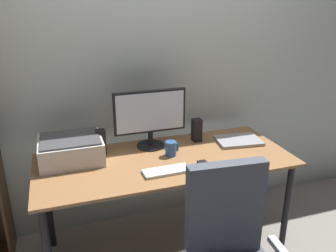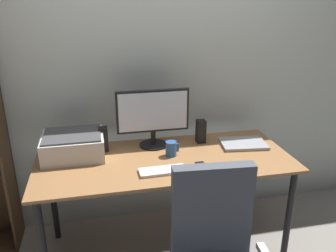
{
  "view_description": "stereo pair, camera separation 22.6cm",
  "coord_description": "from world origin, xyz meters",
  "px_view_note": "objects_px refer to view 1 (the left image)",
  "views": [
    {
      "loc": [
        -0.65,
        -2.0,
        1.76
      ],
      "look_at": [
        0.03,
        0.02,
        0.96
      ],
      "focal_mm": 37.21,
      "sensor_mm": 36.0,
      "label": 1
    },
    {
      "loc": [
        -0.43,
        -2.06,
        1.76
      ],
      "look_at": [
        0.03,
        0.02,
        0.96
      ],
      "focal_mm": 37.21,
      "sensor_mm": 36.0,
      "label": 2
    }
  ],
  "objects_px": {
    "desk": "(165,169)",
    "monitor": "(150,115)",
    "laptop": "(238,141)",
    "printer": "(71,149)",
    "mouse": "(204,165)",
    "coffee_mug": "(171,149)",
    "keyboard": "(166,171)",
    "speaker_left": "(101,142)",
    "speaker_right": "(197,130)"
  },
  "relations": [
    {
      "from": "mouse",
      "to": "coffee_mug",
      "type": "bearing_deg",
      "value": 118.48
    },
    {
      "from": "coffee_mug",
      "to": "laptop",
      "type": "relative_size",
      "value": 0.32
    },
    {
      "from": "mouse",
      "to": "speaker_right",
      "type": "relative_size",
      "value": 0.56
    },
    {
      "from": "desk",
      "to": "laptop",
      "type": "relative_size",
      "value": 5.28
    },
    {
      "from": "coffee_mug",
      "to": "speaker_left",
      "type": "relative_size",
      "value": 0.6
    },
    {
      "from": "mouse",
      "to": "speaker_left",
      "type": "relative_size",
      "value": 0.56
    },
    {
      "from": "desk",
      "to": "speaker_left",
      "type": "bearing_deg",
      "value": 151.41
    },
    {
      "from": "laptop",
      "to": "speaker_left",
      "type": "distance_m",
      "value": 1.0
    },
    {
      "from": "monitor",
      "to": "printer",
      "type": "distance_m",
      "value": 0.58
    },
    {
      "from": "keyboard",
      "to": "speaker_right",
      "type": "height_order",
      "value": "speaker_right"
    },
    {
      "from": "monitor",
      "to": "laptop",
      "type": "distance_m",
      "value": 0.69
    },
    {
      "from": "desk",
      "to": "speaker_right",
      "type": "height_order",
      "value": "speaker_right"
    },
    {
      "from": "desk",
      "to": "speaker_right",
      "type": "bearing_deg",
      "value": 34.1
    },
    {
      "from": "desk",
      "to": "monitor",
      "type": "height_order",
      "value": "monitor"
    },
    {
      "from": "mouse",
      "to": "printer",
      "type": "distance_m",
      "value": 0.87
    },
    {
      "from": "keyboard",
      "to": "coffee_mug",
      "type": "relative_size",
      "value": 2.85
    },
    {
      "from": "laptop",
      "to": "speaker_right",
      "type": "xyz_separation_m",
      "value": [
        -0.29,
        0.12,
        0.07
      ]
    },
    {
      "from": "monitor",
      "to": "desk",
      "type": "bearing_deg",
      "value": -80.21
    },
    {
      "from": "monitor",
      "to": "speaker_left",
      "type": "distance_m",
      "value": 0.38
    },
    {
      "from": "laptop",
      "to": "mouse",
      "type": "bearing_deg",
      "value": -137.14
    },
    {
      "from": "keyboard",
      "to": "mouse",
      "type": "bearing_deg",
      "value": -5.24
    },
    {
      "from": "mouse",
      "to": "coffee_mug",
      "type": "height_order",
      "value": "coffee_mug"
    },
    {
      "from": "mouse",
      "to": "laptop",
      "type": "xyz_separation_m",
      "value": [
        0.41,
        0.3,
        -0.01
      ]
    },
    {
      "from": "coffee_mug",
      "to": "laptop",
      "type": "bearing_deg",
      "value": 6.54
    },
    {
      "from": "coffee_mug",
      "to": "printer",
      "type": "height_order",
      "value": "printer"
    },
    {
      "from": "monitor",
      "to": "mouse",
      "type": "relative_size",
      "value": 5.34
    },
    {
      "from": "desk",
      "to": "laptop",
      "type": "xyz_separation_m",
      "value": [
        0.6,
        0.09,
        0.09
      ]
    },
    {
      "from": "keyboard",
      "to": "printer",
      "type": "distance_m",
      "value": 0.65
    },
    {
      "from": "monitor",
      "to": "laptop",
      "type": "height_order",
      "value": "monitor"
    },
    {
      "from": "keyboard",
      "to": "speaker_left",
      "type": "relative_size",
      "value": 1.71
    },
    {
      "from": "monitor",
      "to": "speaker_left",
      "type": "xyz_separation_m",
      "value": [
        -0.35,
        -0.01,
        -0.15
      ]
    },
    {
      "from": "keyboard",
      "to": "mouse",
      "type": "distance_m",
      "value": 0.24
    },
    {
      "from": "speaker_right",
      "to": "desk",
      "type": "bearing_deg",
      "value": -145.9
    },
    {
      "from": "keyboard",
      "to": "speaker_left",
      "type": "bearing_deg",
      "value": 128.48
    },
    {
      "from": "desk",
      "to": "laptop",
      "type": "bearing_deg",
      "value": 8.77
    },
    {
      "from": "monitor",
      "to": "speaker_left",
      "type": "height_order",
      "value": "monitor"
    },
    {
      "from": "speaker_right",
      "to": "printer",
      "type": "xyz_separation_m",
      "value": [
        -0.91,
        -0.05,
        -0.0
      ]
    },
    {
      "from": "desk",
      "to": "printer",
      "type": "xyz_separation_m",
      "value": [
        -0.59,
        0.16,
        0.16
      ]
    },
    {
      "from": "coffee_mug",
      "to": "keyboard",
      "type": "bearing_deg",
      "value": -115.34
    },
    {
      "from": "keyboard",
      "to": "printer",
      "type": "bearing_deg",
      "value": 145.28
    },
    {
      "from": "laptop",
      "to": "keyboard",
      "type": "bearing_deg",
      "value": -149.77
    },
    {
      "from": "monitor",
      "to": "printer",
      "type": "bearing_deg",
      "value": -174.03
    },
    {
      "from": "speaker_left",
      "to": "speaker_right",
      "type": "xyz_separation_m",
      "value": [
        0.71,
        0.0,
        0.0
      ]
    },
    {
      "from": "mouse",
      "to": "coffee_mug",
      "type": "distance_m",
      "value": 0.28
    },
    {
      "from": "monitor",
      "to": "printer",
      "type": "xyz_separation_m",
      "value": [
        -0.55,
        -0.06,
        -0.16
      ]
    },
    {
      "from": "keyboard",
      "to": "coffee_mug",
      "type": "xyz_separation_m",
      "value": [
        0.1,
        0.22,
        0.04
      ]
    },
    {
      "from": "mouse",
      "to": "speaker_left",
      "type": "height_order",
      "value": "speaker_left"
    },
    {
      "from": "desk",
      "to": "mouse",
      "type": "distance_m",
      "value": 0.3
    },
    {
      "from": "keyboard",
      "to": "laptop",
      "type": "xyz_separation_m",
      "value": [
        0.66,
        0.28,
        0.0
      ]
    },
    {
      "from": "coffee_mug",
      "to": "laptop",
      "type": "xyz_separation_m",
      "value": [
        0.55,
        0.06,
        -0.04
      ]
    }
  ]
}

